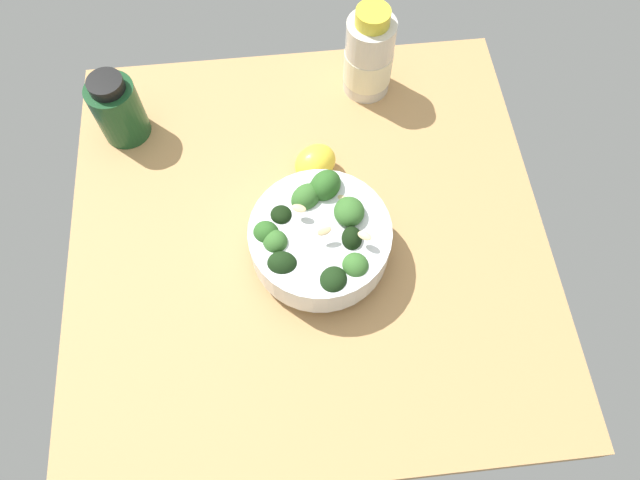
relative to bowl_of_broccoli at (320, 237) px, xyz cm
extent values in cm
cube|color=tan|center=(-1.26, 3.27, -6.63)|extent=(63.96, 63.96, 4.20)
cylinder|color=white|center=(0.04, -0.18, -3.69)|extent=(9.79, 9.79, 1.67)
cylinder|color=white|center=(0.04, -0.18, -0.35)|extent=(17.81, 17.81, 5.01)
cylinder|color=silver|center=(0.04, -0.18, 1.76)|extent=(14.46, 14.46, 0.80)
cylinder|color=#2F662B|center=(-6.55, 0.29, 0.48)|extent=(1.66, 1.74, 1.18)
ellipsoid|color=#2D6023|center=(-6.55, 0.29, 1.94)|extent=(4.67, 4.77, 3.97)
cylinder|color=#589D47|center=(1.35, 5.84, 0.76)|extent=(2.19, 2.11, 1.39)
ellipsoid|color=#2D6023|center=(1.35, 5.84, 2.60)|extent=(6.75, 5.73, 5.86)
cylinder|color=#589D47|center=(-4.51, 2.59, 0.63)|extent=(1.47, 1.33, 1.22)
ellipsoid|color=black|center=(-4.51, 2.59, 1.90)|extent=(2.95, 3.54, 3.19)
cylinder|color=#2F662B|center=(-5.51, -1.16, 0.52)|extent=(1.58, 1.53, 1.58)
ellipsoid|color=#386B2B|center=(-5.51, -1.16, 2.12)|extent=(4.75, 4.67, 3.98)
cylinder|color=#589D47|center=(-1.01, 4.51, 0.57)|extent=(1.59, 1.85, 1.77)
ellipsoid|color=#386B2B|center=(-1.01, 4.51, 2.36)|extent=(5.21, 5.78, 4.70)
cylinder|color=#3C7A32|center=(-4.89, -4.05, 0.20)|extent=(1.46, 1.58, 1.75)
ellipsoid|color=black|center=(-4.89, -4.05, 1.96)|extent=(4.40, 4.38, 4.10)
cylinder|color=#3C7A32|center=(3.76, -1.76, 0.73)|extent=(1.51, 1.34, 1.60)
ellipsoid|color=black|center=(3.76, -1.76, 2.30)|extent=(3.62, 3.98, 4.15)
cylinder|color=#2F662B|center=(0.91, -6.76, 0.16)|extent=(1.80, 1.66, 1.64)
ellipsoid|color=black|center=(0.91, -6.76, 1.85)|extent=(5.07, 4.82, 3.45)
cylinder|color=#2F662B|center=(3.73, -5.24, 0.57)|extent=(1.24, 1.40, 1.33)
ellipsoid|color=#386B2B|center=(3.73, -5.24, 1.98)|extent=(4.59, 4.84, 3.48)
cylinder|color=#3C7A32|center=(0.73, 5.56, 0.60)|extent=(1.69, 1.75, 1.64)
ellipsoid|color=#23511C|center=(0.73, 5.56, 2.21)|extent=(5.14, 4.69, 3.95)
cylinder|color=#4A8F3C|center=(3.84, 1.65, 1.16)|extent=(1.67, 1.47, 1.53)
ellipsoid|color=#386B2B|center=(3.84, 1.65, 2.87)|extent=(4.36, 4.94, 3.73)
ellipsoid|color=#DBBC84|center=(0.43, -1.39, 4.28)|extent=(2.04, 1.34, 1.18)
ellipsoid|color=#DBBC84|center=(5.09, -2.49, 4.22)|extent=(2.06, 1.90, 0.76)
ellipsoid|color=#DBBC84|center=(-2.27, 2.12, 4.02)|extent=(2.06, 1.65, 0.52)
ellipsoid|color=#DBBC84|center=(3.46, 3.82, 2.10)|extent=(2.00, 2.00, 0.62)
ellipsoid|color=yellow|center=(0.73, 12.50, -2.07)|extent=(7.74, 7.36, 4.91)
cylinder|color=#194723|center=(-26.10, 22.70, 0.05)|extent=(6.79, 6.79, 9.16)
cylinder|color=black|center=(-26.10, 22.70, 5.44)|extent=(4.82, 4.82, 1.61)
cylinder|color=beige|center=(10.07, 27.38, 1.68)|extent=(7.01, 7.01, 12.40)
cylinder|color=gold|center=(10.07, 27.38, 8.96)|extent=(4.79, 4.79, 2.17)
cylinder|color=beige|center=(10.07, 27.38, 0.08)|extent=(7.15, 7.15, 5.13)
camera|label=1|loc=(-3.30, -31.66, 64.36)|focal=32.06mm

